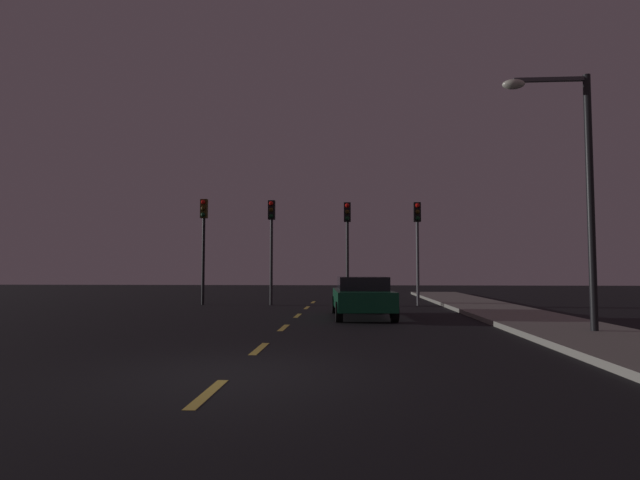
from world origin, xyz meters
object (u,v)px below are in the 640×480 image
object	(u,v)px
traffic_signal_far_left	(204,231)
street_lamp_right	(574,174)
traffic_signal_far_right	(417,233)
traffic_signal_center_right	(347,233)
traffic_signal_center_left	(271,231)
car_stopped_ahead	(362,296)

from	to	relation	value
traffic_signal_far_left	street_lamp_right	distance (m)	16.42
traffic_signal_far_right	traffic_signal_far_left	bearing A→B (deg)	180.00
traffic_signal_center_right	traffic_signal_far_right	size ratio (longest dim) A/B	1.00
traffic_signal_center_left	street_lamp_right	distance (m)	14.12
traffic_signal_center_right	street_lamp_right	size ratio (longest dim) A/B	0.73
street_lamp_right	traffic_signal_center_left	bearing A→B (deg)	130.87
traffic_signal_center_left	traffic_signal_far_left	bearing A→B (deg)	180.00
traffic_signal_far_left	car_stopped_ahead	xyz separation A→B (m)	(7.31, -5.95, -2.76)
car_stopped_ahead	street_lamp_right	world-z (taller)	street_lamp_right
traffic_signal_center_right	street_lamp_right	distance (m)	12.10
traffic_signal_center_left	traffic_signal_far_right	distance (m)	6.78
traffic_signal_center_right	car_stopped_ahead	xyz separation A→B (m)	(0.52, -5.95, -2.62)
traffic_signal_center_left	traffic_signal_center_right	size ratio (longest dim) A/B	1.03
traffic_signal_center_right	traffic_signal_far_right	distance (m)	3.23
traffic_signal_center_right	street_lamp_right	bearing A→B (deg)	-61.99
traffic_signal_center_left	street_lamp_right	size ratio (longest dim) A/B	0.75
traffic_signal_center_right	traffic_signal_far_left	bearing A→B (deg)	180.00
traffic_signal_far_left	street_lamp_right	size ratio (longest dim) A/B	0.77
traffic_signal_far_left	traffic_signal_center_left	xyz separation A→B (m)	(3.23, -0.00, -0.06)
traffic_signal_far_left	traffic_signal_far_right	world-z (taller)	traffic_signal_far_left
traffic_signal_far_left	traffic_signal_center_left	size ratio (longest dim) A/B	1.02
car_stopped_ahead	traffic_signal_far_right	bearing A→B (deg)	65.58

